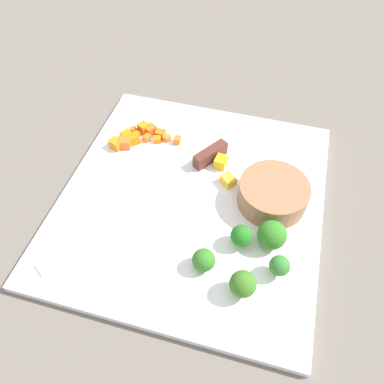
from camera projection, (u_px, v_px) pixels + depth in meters
ground_plane at (192, 201)px, 0.58m from camera, size 4.00×4.00×0.00m
cutting_board at (192, 199)px, 0.57m from camera, size 0.41×0.38×0.01m
prep_bowl at (273, 194)px, 0.55m from camera, size 0.10×0.10×0.04m
chef_knife at (176, 178)px, 0.58m from camera, size 0.29×0.20×0.02m
carrot_dice_0 at (116, 144)px, 0.63m from camera, size 0.02×0.02×0.02m
carrot_dice_1 at (161, 134)px, 0.65m from camera, size 0.01×0.02×0.01m
carrot_dice_2 at (144, 128)px, 0.65m from camera, size 0.02×0.02×0.02m
carrot_dice_3 at (133, 130)px, 0.65m from camera, size 0.01×0.01×0.01m
carrot_dice_4 at (166, 138)px, 0.64m from camera, size 0.01×0.01×0.01m
carrot_dice_5 at (147, 138)px, 0.64m from camera, size 0.01×0.01×0.01m
carrot_dice_6 at (136, 135)px, 0.64m from camera, size 0.01×0.01×0.01m
carrot_dice_7 at (150, 129)px, 0.65m from camera, size 0.02×0.02×0.01m
carrot_dice_8 at (126, 135)px, 0.64m from camera, size 0.02×0.02×0.01m
carrot_dice_9 at (133, 139)px, 0.63m from camera, size 0.02×0.02×0.02m
carrot_dice_10 at (123, 139)px, 0.64m from camera, size 0.02×0.02×0.01m
carrot_dice_11 at (125, 143)px, 0.63m from camera, size 0.02×0.02×0.02m
carrot_dice_12 at (157, 139)px, 0.64m from camera, size 0.01×0.01×0.01m
carrot_dice_13 at (177, 140)px, 0.64m from camera, size 0.01×0.01×0.01m
pepper_dice_0 at (228, 180)px, 0.58m from camera, size 0.03×0.03×0.01m
pepper_dice_1 at (221, 162)px, 0.60m from camera, size 0.02×0.02×0.02m
pepper_dice_2 at (210, 156)px, 0.61m from camera, size 0.02×0.02×0.01m
broccoli_floret_0 at (272, 235)px, 0.50m from camera, size 0.04×0.04×0.04m
broccoli_floret_1 at (241, 236)px, 0.50m from camera, size 0.03×0.03×0.03m
broccoli_floret_2 at (204, 260)px, 0.48m from camera, size 0.03×0.03×0.03m
broccoli_floret_3 at (243, 284)px, 0.46m from camera, size 0.03×0.03×0.04m
broccoli_floret_4 at (279, 266)px, 0.47m from camera, size 0.03×0.03×0.03m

